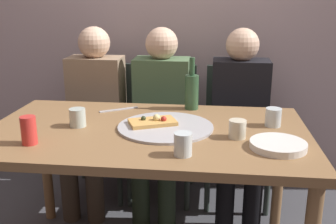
# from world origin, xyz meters

# --- Properties ---
(back_wall) EXTENTS (6.00, 0.10, 2.60)m
(back_wall) POSITION_xyz_m (0.00, 1.18, 1.30)
(back_wall) COLOR #B29EA3
(back_wall) RESTS_ON ground_plane
(dining_table) EXTENTS (1.52, 0.88, 0.76)m
(dining_table) POSITION_xyz_m (0.00, 0.00, 0.68)
(dining_table) COLOR olive
(dining_table) RESTS_ON ground_plane
(pizza_tray) EXTENTS (0.46, 0.46, 0.01)m
(pizza_tray) POSITION_xyz_m (0.09, 0.02, 0.76)
(pizza_tray) COLOR #ADADB2
(pizza_tray) RESTS_ON dining_table
(pizza_slice_last) EXTENTS (0.25, 0.21, 0.05)m
(pizza_slice_last) POSITION_xyz_m (0.02, 0.04, 0.78)
(pizza_slice_last) COLOR tan
(pizza_slice_last) RESTS_ON pizza_tray
(wine_bottle) EXTENTS (0.08, 0.08, 0.29)m
(wine_bottle) POSITION_xyz_m (0.19, 0.37, 0.86)
(wine_bottle) COLOR #2D5133
(wine_bottle) RESTS_ON dining_table
(tumbler_near) EXTENTS (0.08, 0.08, 0.09)m
(tumbler_near) POSITION_xyz_m (-0.34, -0.00, 0.80)
(tumbler_near) COLOR #B7C6BC
(tumbler_near) RESTS_ON dining_table
(tumbler_far) EXTENTS (0.08, 0.08, 0.09)m
(tumbler_far) POSITION_xyz_m (0.60, 0.12, 0.80)
(tumbler_far) COLOR silver
(tumbler_far) RESTS_ON dining_table
(wine_glass) EXTENTS (0.07, 0.07, 0.09)m
(wine_glass) POSITION_xyz_m (0.20, -0.29, 0.80)
(wine_glass) COLOR silver
(wine_glass) RESTS_ON dining_table
(short_glass) EXTENTS (0.08, 0.08, 0.08)m
(short_glass) POSITION_xyz_m (0.42, -0.07, 0.80)
(short_glass) COLOR beige
(short_glass) RESTS_ON dining_table
(soda_can) EXTENTS (0.07, 0.07, 0.12)m
(soda_can) POSITION_xyz_m (-0.46, -0.25, 0.82)
(soda_can) COLOR red
(soda_can) RESTS_ON dining_table
(plate_stack) EXTENTS (0.23, 0.23, 0.03)m
(plate_stack) POSITION_xyz_m (0.58, -0.18, 0.77)
(plate_stack) COLOR white
(plate_stack) RESTS_ON dining_table
(table_knife) EXTENTS (0.20, 0.13, 0.01)m
(table_knife) POSITION_xyz_m (-0.20, 0.29, 0.76)
(table_knife) COLOR #B7B7BC
(table_knife) RESTS_ON dining_table
(chair_left) EXTENTS (0.44, 0.44, 0.90)m
(chair_left) POSITION_xyz_m (-0.48, 0.84, 0.51)
(chair_left) COLOR #2D3833
(chair_left) RESTS_ON ground_plane
(chair_middle) EXTENTS (0.44, 0.44, 0.90)m
(chair_middle) POSITION_xyz_m (-0.03, 0.84, 0.51)
(chair_middle) COLOR #2D3833
(chair_middle) RESTS_ON ground_plane
(chair_right) EXTENTS (0.44, 0.44, 0.90)m
(chair_right) POSITION_xyz_m (0.48, 0.84, 0.51)
(chair_right) COLOR #2D3833
(chair_right) RESTS_ON ground_plane
(guest_in_sweater) EXTENTS (0.36, 0.56, 1.17)m
(guest_in_sweater) POSITION_xyz_m (-0.48, 0.69, 0.64)
(guest_in_sweater) COLOR #937A60
(guest_in_sweater) RESTS_ON ground_plane
(guest_in_beanie) EXTENTS (0.36, 0.56, 1.17)m
(guest_in_beanie) POSITION_xyz_m (-0.03, 0.69, 0.64)
(guest_in_beanie) COLOR #4C6B47
(guest_in_beanie) RESTS_ON ground_plane
(guest_by_wall) EXTENTS (0.36, 0.56, 1.17)m
(guest_by_wall) POSITION_xyz_m (0.48, 0.69, 0.64)
(guest_by_wall) COLOR black
(guest_by_wall) RESTS_ON ground_plane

